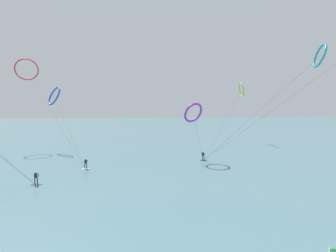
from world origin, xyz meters
TOP-DOWN VIEW (x-y plane):
  - sea_water at (0.00, 105.80)m, footprint 400.00×200.00m
  - surfer_charcoal at (8.17, 34.05)m, footprint 1.40×0.59m
  - surfer_ivory at (-11.86, 30.81)m, footprint 1.40×0.68m
  - surfer_navy at (-16.31, 23.84)m, footprint 1.40×0.64m
  - kite_teal at (19.57, 21.13)m, footprint 12.44×14.60m
  - kite_violet at (6.31, 34.29)m, footprint 4.39×3.54m
  - kite_cobalt at (-22.40, 48.65)m, footprint 12.91×20.38m
  - kite_lime at (25.21, 55.51)m, footprint 18.04×23.65m
  - kite_crimson at (-29.46, 52.04)m, footprint 20.17×23.15m

SIDE VIEW (x-z plane):
  - sea_water at x=0.00m, z-range 0.00..0.08m
  - surfer_charcoal at x=8.17m, z-range -0.03..1.67m
  - surfer_ivory at x=-11.86m, z-range -0.03..1.67m
  - surfer_navy at x=-16.31m, z-range -0.03..1.67m
  - kite_violet at x=6.31m, z-range 3.49..14.16m
  - kite_cobalt at x=-22.40m, z-range 5.07..19.65m
  - kite_lime at x=25.21m, z-range 6.34..23.17m
  - kite_teal at x=19.57m, z-range 7.37..25.28m
  - kite_crimson at x=-29.46m, z-range 8.08..29.23m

